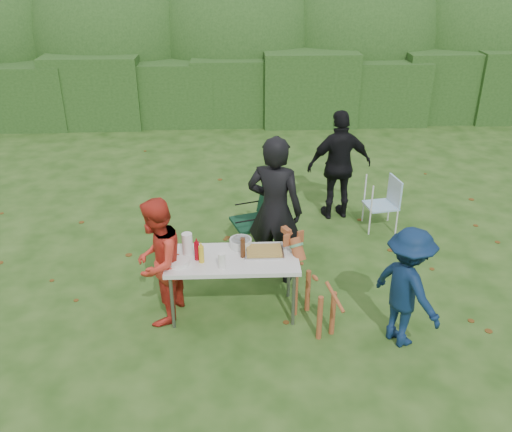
{
  "coord_description": "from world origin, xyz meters",
  "views": [
    {
      "loc": [
        -0.12,
        -5.08,
        3.9
      ],
      "look_at": [
        0.12,
        0.73,
        1.0
      ],
      "focal_mm": 38.0,
      "sensor_mm": 36.0,
      "label": 1
    }
  ],
  "objects_px": {
    "mustard_bottle": "(201,254)",
    "paper_towel_roll": "(187,244)",
    "person_black_puffy": "(339,165)",
    "beer_bottle": "(243,248)",
    "child": "(407,288)",
    "camping_chair": "(253,219)",
    "person_red_jacket": "(158,262)",
    "dog": "(314,289)",
    "lawn_chair": "(381,203)",
    "ketchup_bottle": "(197,251)",
    "person_cook": "(275,211)",
    "folding_table": "(232,262)"
  },
  "relations": [
    {
      "from": "person_black_puffy",
      "to": "beer_bottle",
      "type": "xyz_separation_m",
      "value": [
        -1.54,
        -2.47,
        -0.01
      ]
    },
    {
      "from": "folding_table",
      "to": "lawn_chair",
      "type": "relative_size",
      "value": 1.84
    },
    {
      "from": "person_black_puffy",
      "to": "paper_towel_roll",
      "type": "distance_m",
      "value": 3.22
    },
    {
      "from": "person_cook",
      "to": "lawn_chair",
      "type": "relative_size",
      "value": 2.38
    },
    {
      "from": "person_cook",
      "to": "lawn_chair",
      "type": "height_order",
      "value": "person_cook"
    },
    {
      "from": "beer_bottle",
      "to": "mustard_bottle",
      "type": "bearing_deg",
      "value": -168.21
    },
    {
      "from": "paper_towel_roll",
      "to": "lawn_chair",
      "type": "bearing_deg",
      "value": 35.25
    },
    {
      "from": "folding_table",
      "to": "child",
      "type": "distance_m",
      "value": 1.93
    },
    {
      "from": "mustard_bottle",
      "to": "paper_towel_roll",
      "type": "bearing_deg",
      "value": 131.35
    },
    {
      "from": "lawn_chair",
      "to": "beer_bottle",
      "type": "height_order",
      "value": "beer_bottle"
    },
    {
      "from": "lawn_chair",
      "to": "ketchup_bottle",
      "type": "distance_m",
      "value": 3.4
    },
    {
      "from": "beer_bottle",
      "to": "paper_towel_roll",
      "type": "bearing_deg",
      "value": 171.49
    },
    {
      "from": "child",
      "to": "ketchup_bottle",
      "type": "height_order",
      "value": "child"
    },
    {
      "from": "child",
      "to": "mustard_bottle",
      "type": "xyz_separation_m",
      "value": [
        -2.18,
        0.52,
        0.15
      ]
    },
    {
      "from": "person_red_jacket",
      "to": "dog",
      "type": "distance_m",
      "value": 1.78
    },
    {
      "from": "person_cook",
      "to": "child",
      "type": "height_order",
      "value": "person_cook"
    },
    {
      "from": "dog",
      "to": "camping_chair",
      "type": "distance_m",
      "value": 1.84
    },
    {
      "from": "person_red_jacket",
      "to": "lawn_chair",
      "type": "bearing_deg",
      "value": 138.42
    },
    {
      "from": "folding_table",
      "to": "lawn_chair",
      "type": "bearing_deg",
      "value": 42.46
    },
    {
      "from": "lawn_chair",
      "to": "paper_towel_roll",
      "type": "relative_size",
      "value": 3.13
    },
    {
      "from": "person_red_jacket",
      "to": "paper_towel_roll",
      "type": "bearing_deg",
      "value": 134.49
    },
    {
      "from": "child",
      "to": "lawn_chair",
      "type": "distance_m",
      "value": 2.71
    },
    {
      "from": "mustard_bottle",
      "to": "beer_bottle",
      "type": "distance_m",
      "value": 0.47
    },
    {
      "from": "person_cook",
      "to": "person_black_puffy",
      "type": "xyz_separation_m",
      "value": [
        1.13,
        1.76,
        -0.1
      ]
    },
    {
      "from": "lawn_chair",
      "to": "mustard_bottle",
      "type": "xyz_separation_m",
      "value": [
        -2.6,
        -2.14,
        0.43
      ]
    },
    {
      "from": "camping_chair",
      "to": "dog",
      "type": "bearing_deg",
      "value": 91.74
    },
    {
      "from": "person_black_puffy",
      "to": "dog",
      "type": "height_order",
      "value": "person_black_puffy"
    },
    {
      "from": "folding_table",
      "to": "person_red_jacket",
      "type": "distance_m",
      "value": 0.84
    },
    {
      "from": "child",
      "to": "paper_towel_roll",
      "type": "relative_size",
      "value": 5.28
    },
    {
      "from": "person_black_puffy",
      "to": "paper_towel_roll",
      "type": "bearing_deg",
      "value": 38.45
    },
    {
      "from": "dog",
      "to": "ketchup_bottle",
      "type": "bearing_deg",
      "value": 52.82
    },
    {
      "from": "ketchup_bottle",
      "to": "dog",
      "type": "bearing_deg",
      "value": -10.95
    },
    {
      "from": "person_red_jacket",
      "to": "paper_towel_roll",
      "type": "distance_m",
      "value": 0.39
    },
    {
      "from": "child",
      "to": "paper_towel_roll",
      "type": "xyz_separation_m",
      "value": [
        -2.34,
        0.71,
        0.18
      ]
    },
    {
      "from": "person_black_puffy",
      "to": "dog",
      "type": "bearing_deg",
      "value": 65.62
    },
    {
      "from": "dog",
      "to": "lawn_chair",
      "type": "xyz_separation_m",
      "value": [
        1.34,
        2.34,
        -0.07
      ]
    },
    {
      "from": "beer_bottle",
      "to": "person_red_jacket",
      "type": "bearing_deg",
      "value": -174.07
    },
    {
      "from": "mustard_bottle",
      "to": "person_black_puffy",
      "type": "bearing_deg",
      "value": 51.99
    },
    {
      "from": "child",
      "to": "lawn_chair",
      "type": "bearing_deg",
      "value": -37.8
    },
    {
      "from": "lawn_chair",
      "to": "person_red_jacket",
      "type": "bearing_deg",
      "value": 25.03
    },
    {
      "from": "person_cook",
      "to": "folding_table",
      "type": "bearing_deg",
      "value": 74.88
    },
    {
      "from": "person_red_jacket",
      "to": "beer_bottle",
      "type": "distance_m",
      "value": 0.96
    },
    {
      "from": "person_red_jacket",
      "to": "lawn_chair",
      "type": "distance_m",
      "value": 3.77
    },
    {
      "from": "mustard_bottle",
      "to": "beer_bottle",
      "type": "height_order",
      "value": "beer_bottle"
    },
    {
      "from": "person_black_puffy",
      "to": "child",
      "type": "height_order",
      "value": "person_black_puffy"
    },
    {
      "from": "lawn_chair",
      "to": "folding_table",
      "type": "bearing_deg",
      "value": 32.68
    },
    {
      "from": "person_black_puffy",
      "to": "beer_bottle",
      "type": "bearing_deg",
      "value": 48.88
    },
    {
      "from": "child",
      "to": "camping_chair",
      "type": "distance_m",
      "value": 2.58
    },
    {
      "from": "person_red_jacket",
      "to": "paper_towel_roll",
      "type": "xyz_separation_m",
      "value": [
        0.32,
        0.19,
        0.12
      ]
    },
    {
      "from": "person_red_jacket",
      "to": "ketchup_bottle",
      "type": "relative_size",
      "value": 6.84
    }
  ]
}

